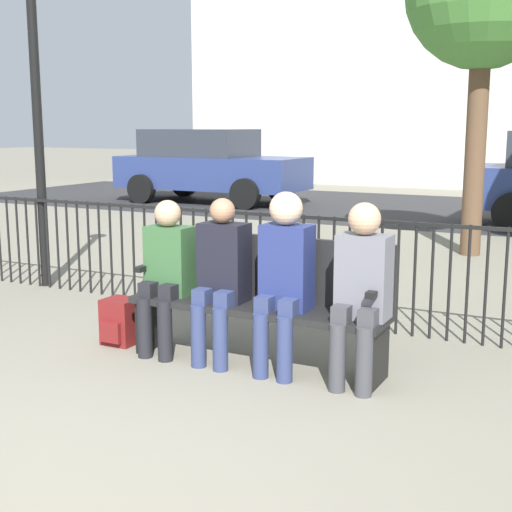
# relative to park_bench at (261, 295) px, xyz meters

# --- Properties ---
(ground_plane) EXTENTS (80.00, 80.00, 0.00)m
(ground_plane) POSITION_rel_park_bench_xyz_m (0.00, -1.96, -0.50)
(ground_plane) COLOR gray
(park_bench) EXTENTS (1.91, 0.45, 0.92)m
(park_bench) POSITION_rel_park_bench_xyz_m (0.00, 0.00, 0.00)
(park_bench) COLOR black
(park_bench) RESTS_ON ground
(seated_person_0) EXTENTS (0.34, 0.39, 1.16)m
(seated_person_0) POSITION_rel_park_bench_xyz_m (-0.72, -0.13, 0.15)
(seated_person_0) COLOR black
(seated_person_0) RESTS_ON ground
(seated_person_1) EXTENTS (0.34, 0.39, 1.20)m
(seated_person_1) POSITION_rel_park_bench_xyz_m (-0.26, -0.13, 0.16)
(seated_person_1) COLOR navy
(seated_person_1) RESTS_ON ground
(seated_person_2) EXTENTS (0.34, 0.39, 1.27)m
(seated_person_2) POSITION_rel_park_bench_xyz_m (0.24, -0.13, 0.22)
(seated_person_2) COLOR navy
(seated_person_2) RESTS_ON ground
(seated_person_3) EXTENTS (0.34, 0.39, 1.22)m
(seated_person_3) POSITION_rel_park_bench_xyz_m (0.80, -0.13, 0.19)
(seated_person_3) COLOR #3D3D42
(seated_person_3) RESTS_ON ground
(backpack) EXTENTS (0.26, 0.27, 0.36)m
(backpack) POSITION_rel_park_bench_xyz_m (-1.18, -0.12, -0.32)
(backpack) COLOR maroon
(backpack) RESTS_ON ground
(fence_railing) EXTENTS (9.01, 0.03, 0.95)m
(fence_railing) POSITION_rel_park_bench_xyz_m (-0.02, 1.13, 0.06)
(fence_railing) COLOR black
(fence_railing) RESTS_ON ground
(lamp_post) EXTENTS (0.28, 0.28, 3.38)m
(lamp_post) POSITION_rel_park_bench_xyz_m (-3.21, 1.20, 1.76)
(lamp_post) COLOR black
(lamp_post) RESTS_ON ground
(street_surface) EXTENTS (24.00, 6.00, 0.01)m
(street_surface) POSITION_rel_park_bench_xyz_m (0.00, 10.04, -0.49)
(street_surface) COLOR #2B2B2D
(street_surface) RESTS_ON ground
(parked_car_0) EXTENTS (4.20, 1.94, 1.62)m
(parked_car_0) POSITION_rel_park_bench_xyz_m (-5.99, 9.28, 0.34)
(parked_car_0) COLOR navy
(parked_car_0) RESTS_ON ground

